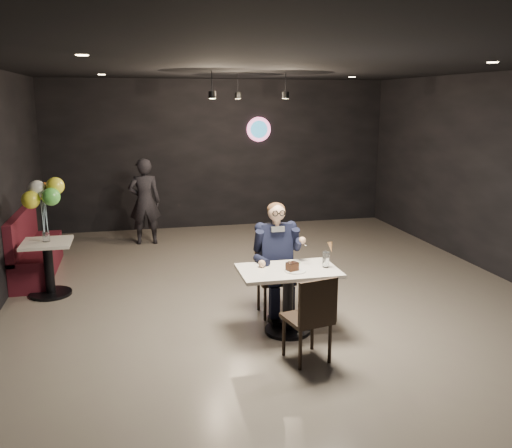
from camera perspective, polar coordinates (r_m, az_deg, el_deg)
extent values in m
plane|color=#6C655A|center=(7.26, 2.24, -7.96)|extent=(9.00, 9.00, 0.00)
cube|color=black|center=(8.74, -1.14, 14.84)|extent=(1.40, 1.20, 0.36)
cube|color=white|center=(6.18, 3.38, -8.07)|extent=(1.10, 0.70, 0.75)
cube|color=black|center=(6.64, 2.05, -5.74)|extent=(0.42, 0.46, 0.92)
cube|color=black|center=(5.54, 5.39, -9.69)|extent=(0.51, 0.54, 0.92)
cube|color=black|center=(6.57, 2.07, -3.59)|extent=(0.60, 0.80, 1.44)
cylinder|color=white|center=(5.98, 4.15, -4.94)|extent=(0.24, 0.24, 0.01)
cube|color=black|center=(5.96, 3.83, -4.51)|extent=(0.14, 0.13, 0.08)
ellipsoid|color=#2C8736|center=(5.96, 4.43, -4.12)|extent=(0.07, 0.04, 0.01)
cylinder|color=silver|center=(6.14, 7.37, -3.74)|extent=(0.08, 0.08, 0.17)
cone|color=tan|center=(6.08, 7.88, -2.42)|extent=(0.07, 0.07, 0.12)
cube|color=#460F18|center=(8.79, -22.11, -1.86)|extent=(0.49, 1.96, 0.98)
cube|color=white|center=(7.81, -20.97, -4.27)|extent=(0.63, 0.63, 0.79)
cylinder|color=silver|center=(7.70, -21.22, -1.24)|extent=(0.09, 0.09, 0.14)
cube|color=#FFF735|center=(7.62, -21.49, 1.93)|extent=(0.43, 0.43, 0.70)
imported|color=black|center=(10.05, -11.63, 2.34)|extent=(0.58, 0.39, 1.58)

